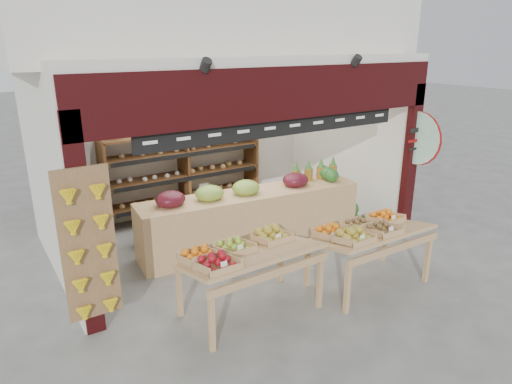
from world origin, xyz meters
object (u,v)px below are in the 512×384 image
object	(u,v)px
cardboard_stack	(161,231)
watermelon_pile	(350,221)
display_table_right	(366,231)
back_shelving	(183,155)
display_table_left	(240,254)
mid_counter	(251,217)
refrigerator	(68,190)

from	to	relation	value
cardboard_stack	watermelon_pile	bearing A→B (deg)	-23.53
display_table_right	cardboard_stack	bearing A→B (deg)	123.10
back_shelving	cardboard_stack	size ratio (longest dim) A/B	3.09
display_table_left	watermelon_pile	distance (m)	3.35
cardboard_stack	watermelon_pile	distance (m)	3.39
mid_counter	display_table_left	world-z (taller)	mid_counter
display_table_left	display_table_right	xyz separation A→B (m)	(1.83, -0.34, -0.01)
back_shelving	mid_counter	distance (m)	2.13
cardboard_stack	display_table_left	xyz separation A→B (m)	(0.05, -2.54, 0.59)
refrigerator	watermelon_pile	bearing A→B (deg)	-12.07
cardboard_stack	watermelon_pile	xyz separation A→B (m)	(3.11, -1.35, -0.05)
back_shelving	refrigerator	world-z (taller)	back_shelving
back_shelving	watermelon_pile	bearing A→B (deg)	-48.26
mid_counter	watermelon_pile	size ratio (longest dim) A/B	5.48
cardboard_stack	display_table_right	xyz separation A→B (m)	(1.88, -2.88, 0.59)
back_shelving	watermelon_pile	world-z (taller)	back_shelving
cardboard_stack	back_shelving	bearing A→B (deg)	48.50
back_shelving	display_table_left	size ratio (longest dim) A/B	1.84
refrigerator	mid_counter	size ratio (longest dim) A/B	0.50
refrigerator	mid_counter	bearing A→B (deg)	-20.27
mid_counter	watermelon_pile	world-z (taller)	mid_counter
refrigerator	display_table_right	distance (m)	4.83
back_shelving	cardboard_stack	xyz separation A→B (m)	(-0.95, -1.07, -0.99)
cardboard_stack	display_table_right	size ratio (longest dim) A/B	0.61
cardboard_stack	mid_counter	size ratio (longest dim) A/B	0.27
mid_counter	display_table_left	xyz separation A→B (m)	(-1.19, -1.62, 0.30)
display_table_right	refrigerator	bearing A→B (deg)	130.61
display_table_left	display_table_right	size ratio (longest dim) A/B	1.03
cardboard_stack	mid_counter	distance (m)	1.57
mid_counter	watermelon_pile	xyz separation A→B (m)	(1.87, -0.44, -0.34)
refrigerator	mid_counter	xyz separation A→B (m)	(2.50, -1.71, -0.45)
mid_counter	watermelon_pile	distance (m)	1.95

